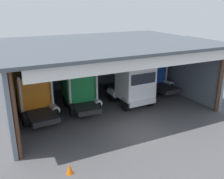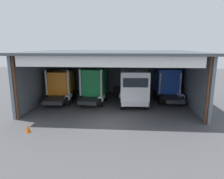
% 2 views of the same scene
% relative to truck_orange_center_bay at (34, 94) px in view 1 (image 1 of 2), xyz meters
% --- Properties ---
extents(ground_plane, '(80.00, 80.00, 0.00)m').
position_rel_truck_orange_center_bay_xyz_m(ground_plane, '(5.58, -5.66, -1.71)').
color(ground_plane, '#4C4C4F').
rests_on(ground_plane, ground).
extents(workshop_shed, '(15.76, 11.76, 5.30)m').
position_rel_truck_orange_center_bay_xyz_m(workshop_shed, '(5.58, 0.65, 2.03)').
color(workshop_shed, slate).
rests_on(workshop_shed, ground).
extents(truck_orange_center_bay, '(2.83, 5.14, 3.45)m').
position_rel_truck_orange_center_bay_xyz_m(truck_orange_center_bay, '(0.00, 0.00, 0.00)').
color(truck_orange_center_bay, orange).
rests_on(truck_orange_center_bay, ground).
extents(truck_green_center_right_bay, '(2.58, 4.56, 3.60)m').
position_rel_truck_orange_center_bay_xyz_m(truck_green_center_right_bay, '(3.56, -0.14, 0.15)').
color(truck_green_center_right_bay, '#197F3D').
rests_on(truck_green_center_right_bay, ground).
extents(truck_white_yard_outside, '(2.86, 5.15, 3.56)m').
position_rel_truck_orange_center_bay_xyz_m(truck_white_yard_outside, '(7.65, -1.50, 0.11)').
color(truck_white_yard_outside, white).
rests_on(truck_white_yard_outside, ground).
extents(truck_blue_center_left_bay, '(2.71, 4.81, 3.41)m').
position_rel_truck_orange_center_bay_xyz_m(truck_blue_center_left_bay, '(11.31, 1.15, 0.06)').
color(truck_blue_center_left_bay, '#1E47B7').
rests_on(truck_blue_center_left_bay, ground).
extents(oil_drum, '(0.58, 0.58, 0.91)m').
position_rel_truck_orange_center_bay_xyz_m(oil_drum, '(9.53, 4.16, -1.26)').
color(oil_drum, '#B21E19').
rests_on(oil_drum, ground).
extents(tool_cart, '(0.90, 0.60, 1.00)m').
position_rel_truck_orange_center_bay_xyz_m(tool_cart, '(5.72, 3.79, -1.21)').
color(tool_cart, black).
rests_on(tool_cart, ground).
extents(traffic_cone, '(0.36, 0.36, 0.56)m').
position_rel_truck_orange_center_bay_xyz_m(traffic_cone, '(0.28, -7.97, -1.43)').
color(traffic_cone, orange).
rests_on(traffic_cone, ground).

